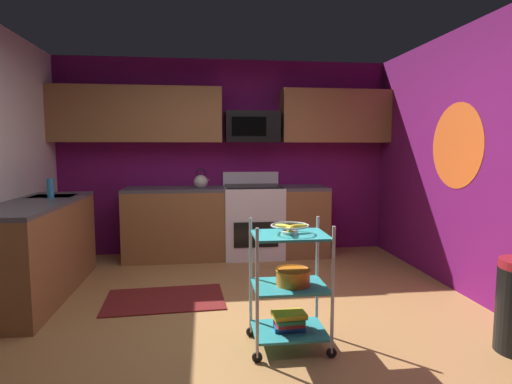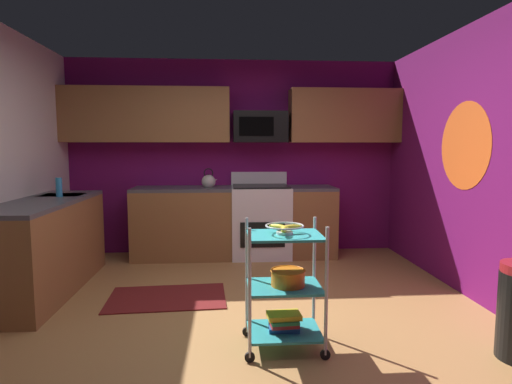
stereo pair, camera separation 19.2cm
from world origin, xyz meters
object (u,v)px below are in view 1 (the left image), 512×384
object	(u,v)px
oven_range	(253,220)
book_stack	(289,321)
kettle	(201,182)
dish_soap_bottle	(50,188)
fruit_bowl	(290,227)
microwave	(252,127)
rolling_cart	(289,286)
mixing_bowl_large	(293,277)

from	to	relation	value
oven_range	book_stack	bearing A→B (deg)	-90.87
kettle	oven_range	bearing A→B (deg)	0.33
book_stack	dish_soap_bottle	xyz separation A→B (m)	(-2.15, 1.63, 0.83)
fruit_bowl	dish_soap_bottle	xyz separation A→B (m)	(-2.15, 1.63, 0.14)
microwave	fruit_bowl	world-z (taller)	microwave
book_stack	kettle	xyz separation A→B (m)	(-0.64, 2.58, 0.80)
book_stack	dish_soap_bottle	distance (m)	2.82
oven_range	rolling_cart	distance (m)	2.58
kettle	book_stack	bearing A→B (deg)	-76.12
rolling_cart	kettle	xyz separation A→B (m)	(-0.64, 2.58, 0.54)
oven_range	microwave	xyz separation A→B (m)	(-0.00, 0.10, 1.22)
mixing_bowl_large	kettle	size ratio (longest dim) A/B	0.95
mixing_bowl_large	book_stack	world-z (taller)	mixing_bowl_large
microwave	book_stack	world-z (taller)	microwave
rolling_cart	dish_soap_bottle	distance (m)	2.76
microwave	kettle	world-z (taller)	microwave
microwave	dish_soap_bottle	xyz separation A→B (m)	(-2.19, -1.06, -0.68)
book_stack	rolling_cart	bearing A→B (deg)	90.00
oven_range	fruit_bowl	distance (m)	2.61
rolling_cart	dish_soap_bottle	size ratio (longest dim) A/B	4.57
fruit_bowl	book_stack	size ratio (longest dim) A/B	1.10
rolling_cart	mixing_bowl_large	distance (m)	0.07
rolling_cart	fruit_bowl	xyz separation A→B (m)	(-0.00, -0.00, 0.42)
fruit_bowl	dish_soap_bottle	size ratio (longest dim) A/B	1.36
mixing_bowl_large	dish_soap_bottle	world-z (taller)	dish_soap_bottle
oven_range	fruit_bowl	bearing A→B (deg)	-90.87
fruit_bowl	kettle	world-z (taller)	kettle
mixing_bowl_large	kettle	world-z (taller)	kettle
mixing_bowl_large	microwave	bearing A→B (deg)	89.72
fruit_bowl	book_stack	xyz separation A→B (m)	(0.00, 0.00, -0.68)
mixing_bowl_large	book_stack	bearing A→B (deg)	180.00
oven_range	book_stack	size ratio (longest dim) A/B	4.46
microwave	fruit_bowl	distance (m)	2.81
oven_range	fruit_bowl	world-z (taller)	oven_range
oven_range	mixing_bowl_large	world-z (taller)	oven_range
book_stack	kettle	size ratio (longest dim) A/B	0.93
rolling_cart	book_stack	xyz separation A→B (m)	(0.00, -0.00, -0.26)
fruit_bowl	mixing_bowl_large	distance (m)	0.36
oven_range	kettle	world-z (taller)	kettle
mixing_bowl_large	book_stack	size ratio (longest dim) A/B	1.02
microwave	dish_soap_bottle	bearing A→B (deg)	-154.27
oven_range	fruit_bowl	xyz separation A→B (m)	(-0.04, -2.58, 0.40)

